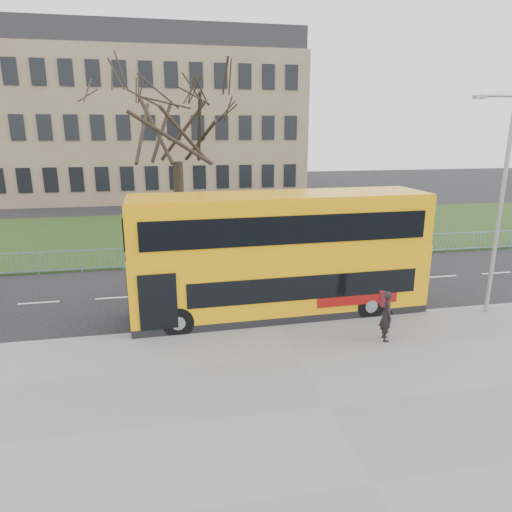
# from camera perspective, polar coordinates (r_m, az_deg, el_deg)

# --- Properties ---
(ground) EXTENTS (120.00, 120.00, 0.00)m
(ground) POSITION_cam_1_polar(r_m,az_deg,el_deg) (17.89, 1.58, -6.72)
(ground) COLOR black
(ground) RESTS_ON ground
(pavement) EXTENTS (80.00, 10.50, 0.12)m
(pavement) POSITION_cam_1_polar(r_m,az_deg,el_deg) (12.10, 8.89, -18.27)
(pavement) COLOR slate
(pavement) RESTS_ON ground
(kerb) EXTENTS (80.00, 0.20, 0.14)m
(kerb) POSITION_cam_1_polar(r_m,az_deg,el_deg) (16.47, 2.76, -8.48)
(kerb) COLOR gray
(kerb) RESTS_ON ground
(grass_verge) EXTENTS (80.00, 15.40, 0.08)m
(grass_verge) POSITION_cam_1_polar(r_m,az_deg,el_deg) (31.41, -4.09, 3.05)
(grass_verge) COLOR #243D16
(grass_verge) RESTS_ON ground
(guard_railing) EXTENTS (40.00, 0.12, 1.10)m
(guard_railing) POSITION_cam_1_polar(r_m,az_deg,el_deg) (23.87, -1.84, 0.38)
(guard_railing) COLOR #679AB7
(guard_railing) RESTS_ON ground
(bare_tree) EXTENTS (8.33, 8.33, 11.90)m
(bare_tree) POSITION_cam_1_polar(r_m,az_deg,el_deg) (26.19, -9.87, 13.64)
(bare_tree) COLOR black
(bare_tree) RESTS_ON grass_verge
(civic_building) EXTENTS (30.00, 15.00, 14.00)m
(civic_building) POSITION_cam_1_polar(r_m,az_deg,el_deg) (51.19, -12.98, 15.32)
(civic_building) COLOR #896F57
(civic_building) RESTS_ON ground
(yellow_bus) EXTENTS (10.84, 2.85, 4.52)m
(yellow_bus) POSITION_cam_1_polar(r_m,az_deg,el_deg) (16.71, 3.05, 0.43)
(yellow_bus) COLOR #FFAB0A
(yellow_bus) RESTS_ON ground
(pedestrian) EXTENTS (0.53, 0.69, 1.68)m
(pedestrian) POSITION_cam_1_polar(r_m,az_deg,el_deg) (15.43, 16.01, -7.19)
(pedestrian) COLOR black
(pedestrian) RESTS_ON pavement
(street_lamp) EXTENTS (1.65, 0.18, 7.78)m
(street_lamp) POSITION_cam_1_polar(r_m,az_deg,el_deg) (18.43, 28.11, 6.28)
(street_lamp) COLOR #919499
(street_lamp) RESTS_ON pavement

